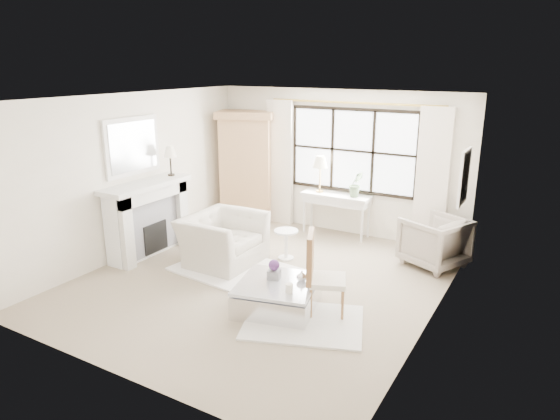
{
  "coord_description": "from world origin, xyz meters",
  "views": [
    {
      "loc": [
        3.71,
        -5.82,
        3.16
      ],
      "look_at": [
        0.22,
        0.2,
        1.1
      ],
      "focal_mm": 32.0,
      "sensor_mm": 36.0,
      "label": 1
    }
  ],
  "objects_px": {
    "coffee_table": "(277,296)",
    "console_table": "(336,214)",
    "armoire": "(247,166)",
    "club_armchair": "(223,240)"
  },
  "relations": [
    {
      "from": "console_table",
      "to": "coffee_table",
      "type": "xyz_separation_m",
      "value": [
        0.55,
        -3.13,
        -0.22
      ]
    },
    {
      "from": "coffee_table",
      "to": "club_armchair",
      "type": "bearing_deg",
      "value": 135.99
    },
    {
      "from": "coffee_table",
      "to": "console_table",
      "type": "bearing_deg",
      "value": 86.57
    },
    {
      "from": "club_armchair",
      "to": "console_table",
      "type": "bearing_deg",
      "value": -24.21
    },
    {
      "from": "armoire",
      "to": "console_table",
      "type": "distance_m",
      "value": 2.11
    },
    {
      "from": "armoire",
      "to": "club_armchair",
      "type": "relative_size",
      "value": 1.81
    },
    {
      "from": "armoire",
      "to": "console_table",
      "type": "bearing_deg",
      "value": -19.8
    },
    {
      "from": "armoire",
      "to": "club_armchair",
      "type": "xyz_separation_m",
      "value": [
        0.96,
        -2.16,
        -0.74
      ]
    },
    {
      "from": "console_table",
      "to": "coffee_table",
      "type": "height_order",
      "value": "console_table"
    },
    {
      "from": "club_armchair",
      "to": "armoire",
      "type": "bearing_deg",
      "value": 24.38
    }
  ]
}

